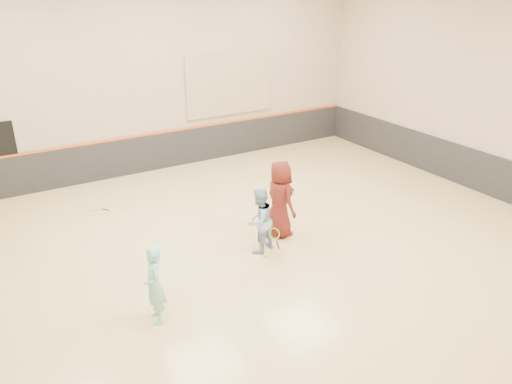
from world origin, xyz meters
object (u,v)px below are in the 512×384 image
girl (154,285)px  instructor (259,221)px  spare_racket (96,208)px  young_man (280,199)px

girl → instructor: bearing=122.0°
girl → spare_racket: (0.29, 5.41, -0.73)m
girl → instructor: (2.91, 1.20, 0.01)m
girl → instructor: 3.15m
young_man → spare_racket: 5.21m
girl → young_man: bearing=123.0°
instructor → spare_racket: (-2.62, 4.21, -0.74)m
instructor → young_man: (0.84, 0.43, 0.18)m
instructor → spare_racket: 5.01m
girl → young_man: size_ratio=0.80×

